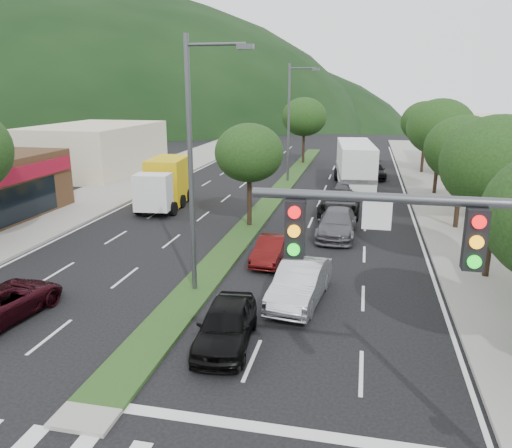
% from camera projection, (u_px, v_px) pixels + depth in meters
% --- Properties ---
extents(ground, '(160.00, 160.00, 0.00)m').
position_uv_depth(ground, '(95.00, 409.00, 13.05)').
color(ground, black).
rests_on(ground, ground).
extents(sidewalk_right, '(5.00, 90.00, 0.15)m').
position_uv_depth(sidewalk_right, '(451.00, 209.00, 34.00)').
color(sidewalk_right, gray).
rests_on(sidewalk_right, ground).
extents(sidewalk_left, '(6.00, 90.00, 0.15)m').
position_uv_depth(sidewalk_left, '(109.00, 193.00, 39.24)').
color(sidewalk_left, gray).
rests_on(sidewalk_left, ground).
extents(median, '(1.60, 56.00, 0.12)m').
position_uv_depth(median, '(278.00, 192.00, 39.40)').
color(median, '#213E16').
rests_on(median, ground).
extents(traffic_signal, '(6.12, 0.40, 7.00)m').
position_uv_depth(traffic_signal, '(506.00, 299.00, 8.50)').
color(traffic_signal, '#47494C').
rests_on(traffic_signal, ground).
extents(bldg_left_far, '(9.00, 14.00, 4.60)m').
position_uv_depth(bldg_left_far, '(96.00, 149.00, 48.35)').
color(bldg_left_far, beige).
rests_on(bldg_left_far, ground).
extents(bldg_right_far, '(10.00, 16.00, 5.20)m').
position_uv_depth(bldg_right_far, '(498.00, 144.00, 49.79)').
color(bldg_right_far, beige).
rests_on(bldg_right_far, ground).
extents(hill_far, '(176.00, 132.00, 82.00)m').
position_uv_depth(hill_far, '(35.00, 118.00, 133.05)').
color(hill_far, black).
rests_on(hill_far, ground).
extents(tree_r_b, '(4.80, 4.80, 6.94)m').
position_uv_depth(tree_r_b, '(500.00, 165.00, 20.54)').
color(tree_r_b, black).
rests_on(tree_r_b, sidewalk_right).
extents(tree_r_c, '(4.40, 4.40, 6.48)m').
position_uv_depth(tree_r_c, '(464.00, 149.00, 28.15)').
color(tree_r_c, black).
rests_on(tree_r_c, sidewalk_right).
extents(tree_r_d, '(5.00, 5.00, 7.17)m').
position_uv_depth(tree_r_d, '(441.00, 127.00, 37.45)').
color(tree_r_d, black).
rests_on(tree_r_d, sidewalk_right).
extents(tree_r_e, '(4.60, 4.60, 6.71)m').
position_uv_depth(tree_r_e, '(426.00, 122.00, 46.95)').
color(tree_r_e, black).
rests_on(tree_r_e, sidewalk_right).
extents(tree_med_near, '(4.00, 4.00, 6.02)m').
position_uv_depth(tree_med_near, '(249.00, 153.00, 28.82)').
color(tree_med_near, black).
rests_on(tree_med_near, median).
extents(tree_med_far, '(4.80, 4.80, 6.94)m').
position_uv_depth(tree_med_far, '(304.00, 117.00, 53.15)').
color(tree_med_far, black).
rests_on(tree_med_far, median).
extents(streetlight_near, '(2.60, 0.25, 10.00)m').
position_uv_depth(streetlight_near, '(195.00, 156.00, 19.05)').
color(streetlight_near, '#47494C').
rests_on(streetlight_near, ground).
extents(streetlight_mid, '(2.60, 0.25, 10.00)m').
position_uv_depth(streetlight_mid, '(291.00, 117.00, 42.59)').
color(streetlight_mid, '#47494C').
rests_on(streetlight_mid, ground).
extents(sedan_silver, '(2.17, 4.86, 1.55)m').
position_uv_depth(sedan_silver, '(300.00, 283.00, 19.36)').
color(sedan_silver, '#B9BCC2').
rests_on(sedan_silver, ground).
extents(suv_maroon, '(2.74, 4.97, 1.32)m').
position_uv_depth(suv_maroon, '(2.00, 302.00, 17.97)').
color(suv_maroon, black).
rests_on(suv_maroon, ground).
extents(car_queue_a, '(2.03, 4.31, 1.43)m').
position_uv_depth(car_queue_a, '(226.00, 325.00, 16.12)').
color(car_queue_a, black).
rests_on(car_queue_a, ground).
extents(car_queue_b, '(2.14, 5.13, 1.48)m').
position_uv_depth(car_queue_b, '(337.00, 223.00, 27.93)').
color(car_queue_b, '#525156').
rests_on(car_queue_b, ground).
extents(car_queue_c, '(1.51, 3.79, 1.22)m').
position_uv_depth(car_queue_c, '(272.00, 250.00, 23.82)').
color(car_queue_c, '#460C0B').
rests_on(car_queue_c, ground).
extents(car_queue_d, '(2.57, 5.53, 1.54)m').
position_uv_depth(car_queue_d, '(340.00, 203.00, 32.65)').
color(car_queue_d, black).
rests_on(car_queue_d, ground).
extents(car_queue_e, '(1.62, 3.65, 1.22)m').
position_uv_depth(car_queue_e, '(343.00, 190.00, 37.41)').
color(car_queue_e, '#494A4E').
rests_on(car_queue_e, ground).
extents(car_queue_f, '(2.31, 4.87, 1.37)m').
position_uv_depth(car_queue_f, '(374.00, 171.00, 45.73)').
color(car_queue_f, black).
rests_on(car_queue_f, ground).
extents(box_truck, '(3.16, 6.88, 3.29)m').
position_uv_depth(box_truck, '(166.00, 184.00, 34.68)').
color(box_truck, silver).
rests_on(box_truck, ground).
extents(motorhome, '(3.80, 9.75, 3.65)m').
position_uv_depth(motorhome, '(355.00, 164.00, 41.38)').
color(motorhome, white).
rests_on(motorhome, ground).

